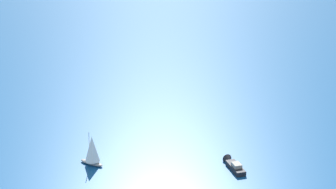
{
  "coord_description": "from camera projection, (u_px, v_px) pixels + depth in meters",
  "views": [
    {
      "loc": [
        113.63,
        -7.45,
        71.27
      ],
      "look_at": [
        0.17,
        -0.33,
        29.62
      ],
      "focal_mm": 68.87,
      "sensor_mm": 36.0,
      "label": 1
    }
  ],
  "objects": [
    {
      "name": "motorboat_near_centre",
      "position": [
        234.0,
        165.0,
        157.69
      ],
      "size": [
        9.52,
        4.49,
        2.68
      ],
      "color": "black",
      "rests_on": "ground_plane"
    },
    {
      "name": "sailboat_inshore",
      "position": [
        92.0,
        150.0,
        158.27
      ],
      "size": [
        5.42,
        6.51,
        8.59
      ],
      "color": "#9E9993",
      "rests_on": "ground_plane"
    }
  ]
}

